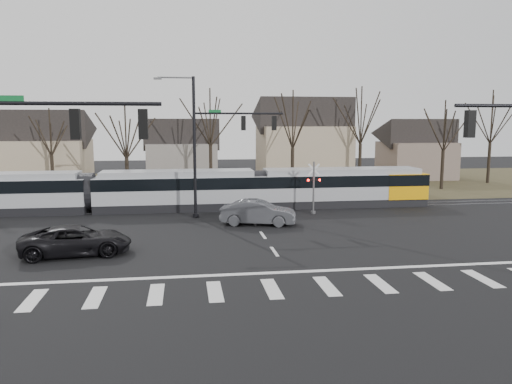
{
  "coord_description": "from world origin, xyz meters",
  "views": [
    {
      "loc": [
        -4.75,
        -23.96,
        6.97
      ],
      "look_at": [
        0.0,
        9.0,
        2.3
      ],
      "focal_mm": 35.0,
      "sensor_mm": 36.0,
      "label": 1
    }
  ],
  "objects": [
    {
      "name": "ground",
      "position": [
        0.0,
        0.0,
        0.0
      ],
      "size": [
        140.0,
        140.0,
        0.0
      ],
      "primitive_type": "plane",
      "color": "black"
    },
    {
      "name": "suv",
      "position": [
        -10.49,
        2.86,
        0.78
      ],
      "size": [
        4.04,
        6.3,
        1.57
      ],
      "primitive_type": "imported",
      "rotation": [
        0.0,
        0.0,
        1.7
      ],
      "color": "black",
      "rests_on": "ground"
    },
    {
      "name": "crosswalk",
      "position": [
        0.0,
        -4.0,
        0.01
      ],
      "size": [
        27.0,
        2.6,
        0.01
      ],
      "color": "silver",
      "rests_on": "ground"
    },
    {
      "name": "rail_pair",
      "position": [
        0.0,
        15.8,
        0.03
      ],
      "size": [
        90.0,
        1.52,
        0.06
      ],
      "color": "#59595E",
      "rests_on": "ground"
    },
    {
      "name": "tree_row",
      "position": [
        2.0,
        26.0,
        5.0
      ],
      "size": [
        59.2,
        7.2,
        10.0
      ],
      "color": "black",
      "rests_on": "ground"
    },
    {
      "name": "sedan",
      "position": [
        0.18,
        9.27,
        0.84
      ],
      "size": [
        4.2,
        5.97,
        1.69
      ],
      "primitive_type": "imported",
      "rotation": [
        0.0,
        0.0,
        1.33
      ],
      "color": "#424448",
      "rests_on": "ground"
    },
    {
      "name": "house_b",
      "position": [
        -5.0,
        36.0,
        3.97
      ],
      "size": [
        8.64,
        7.56,
        7.65
      ],
      "color": "slate",
      "rests_on": "ground"
    },
    {
      "name": "rail_crossing_signal",
      "position": [
        5.0,
        12.79,
        1.89
      ],
      "size": [
        1.08,
        0.36,
        4.0
      ],
      "color": "#59595B",
      "rests_on": "ground"
    },
    {
      "name": "tram",
      "position": [
        -5.47,
        16.0,
        1.72
      ],
      "size": [
        41.62,
        3.09,
        3.16
      ],
      "color": "gray",
      "rests_on": "ground"
    },
    {
      "name": "signal_pole_near_left",
      "position": [
        -10.41,
        -6.0,
        5.7
      ],
      "size": [
        9.28,
        0.44,
        10.2
      ],
      "color": "black",
      "rests_on": "ground"
    },
    {
      "name": "stop_line",
      "position": [
        0.0,
        -1.8,
        0.01
      ],
      "size": [
        28.0,
        0.35,
        0.01
      ],
      "primitive_type": "cube",
      "color": "silver",
      "rests_on": "ground"
    },
    {
      "name": "lane_dashes",
      "position": [
        0.0,
        16.0,
        0.01
      ],
      "size": [
        0.18,
        30.0,
        0.01
      ],
      "color": "silver",
      "rests_on": "ground"
    },
    {
      "name": "house_a",
      "position": [
        -20.0,
        34.0,
        4.46
      ],
      "size": [
        9.72,
        8.64,
        8.6
      ],
      "color": "gray",
      "rests_on": "ground"
    },
    {
      "name": "signal_pole_far",
      "position": [
        -2.41,
        12.5,
        5.7
      ],
      "size": [
        9.28,
        0.44,
        10.2
      ],
      "color": "black",
      "rests_on": "ground"
    },
    {
      "name": "house_d",
      "position": [
        24.0,
        35.0,
        3.97
      ],
      "size": [
        8.64,
        7.56,
        7.65
      ],
      "color": "#6B594F",
      "rests_on": "ground"
    },
    {
      "name": "house_c",
      "position": [
        9.0,
        33.0,
        5.23
      ],
      "size": [
        10.8,
        8.64,
        10.1
      ],
      "color": "gray",
      "rests_on": "ground"
    },
    {
      "name": "grass_verge",
      "position": [
        0.0,
        32.0,
        0.01
      ],
      "size": [
        140.0,
        28.0,
        0.01
      ],
      "primitive_type": "cube",
      "color": "#38331E",
      "rests_on": "ground"
    }
  ]
}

